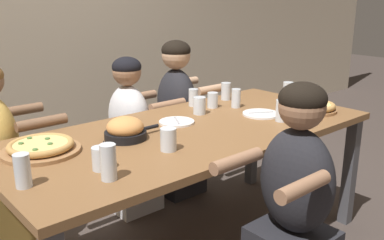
# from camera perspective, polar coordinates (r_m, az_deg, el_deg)

# --- Properties ---
(dining_table) EXTENTS (2.13, 0.97, 0.77)m
(dining_table) POSITION_cam_1_polar(r_m,az_deg,el_deg) (2.40, 0.00, -2.92)
(dining_table) COLOR brown
(dining_table) RESTS_ON ground
(pizza_board_main) EXTENTS (0.37, 0.37, 0.05)m
(pizza_board_main) POSITION_cam_1_polar(r_m,az_deg,el_deg) (2.13, -19.50, -3.43)
(pizza_board_main) COLOR #996B42
(pizza_board_main) RESTS_ON dining_table
(pizza_board_second) EXTENTS (0.29, 0.29, 0.06)m
(pizza_board_second) POSITION_cam_1_polar(r_m,az_deg,el_deg) (2.83, 15.92, 1.70)
(pizza_board_second) COLOR #996B42
(pizza_board_second) RESTS_ON dining_table
(skillet_bowl) EXTENTS (0.31, 0.22, 0.12)m
(skillet_bowl) POSITION_cam_1_polar(r_m,az_deg,el_deg) (2.21, -8.86, -1.29)
(skillet_bowl) COLOR black
(skillet_bowl) RESTS_ON dining_table
(empty_plate_a) EXTENTS (0.21, 0.21, 0.02)m
(empty_plate_a) POSITION_cam_1_polar(r_m,az_deg,el_deg) (2.48, -2.05, -0.25)
(empty_plate_a) COLOR white
(empty_plate_a) RESTS_ON dining_table
(empty_plate_b) EXTENTS (0.23, 0.23, 0.02)m
(empty_plate_b) POSITION_cam_1_polar(r_m,az_deg,el_deg) (2.68, 9.19, 0.81)
(empty_plate_b) COLOR white
(empty_plate_b) RESTS_ON dining_table
(cocktail_glass_blue) EXTENTS (0.07, 0.07, 0.13)m
(cocktail_glass_blue) POSITION_cam_1_polar(r_m,az_deg,el_deg) (1.85, -12.08, -5.18)
(cocktail_glass_blue) COLOR silver
(cocktail_glass_blue) RESTS_ON dining_table
(drinking_glass_a) EXTENTS (0.07, 0.07, 0.13)m
(drinking_glass_a) POSITION_cam_1_polar(r_m,az_deg,el_deg) (2.55, 11.84, 1.08)
(drinking_glass_a) COLOR silver
(drinking_glass_a) RESTS_ON dining_table
(drinking_glass_b) EXTENTS (0.06, 0.06, 0.12)m
(drinking_glass_b) POSITION_cam_1_polar(r_m,az_deg,el_deg) (2.85, 0.19, 2.88)
(drinking_glass_b) COLOR silver
(drinking_glass_b) RESTS_ON dining_table
(drinking_glass_c) EXTENTS (0.07, 0.07, 0.10)m
(drinking_glass_c) POSITION_cam_1_polar(r_m,az_deg,el_deg) (2.81, 2.77, 2.54)
(drinking_glass_c) COLOR silver
(drinking_glass_c) RESTS_ON dining_table
(drinking_glass_d) EXTENTS (0.07, 0.07, 0.13)m
(drinking_glass_d) POSITION_cam_1_polar(r_m,az_deg,el_deg) (3.07, 12.68, 3.75)
(drinking_glass_d) COLOR silver
(drinking_glass_d) RESTS_ON dining_table
(drinking_glass_e) EXTENTS (0.08, 0.08, 0.11)m
(drinking_glass_e) POSITION_cam_1_polar(r_m,az_deg,el_deg) (2.03, -3.17, -2.78)
(drinking_glass_e) COLOR silver
(drinking_glass_e) RESTS_ON dining_table
(drinking_glass_f) EXTENTS (0.06, 0.06, 0.13)m
(drinking_glass_f) POSITION_cam_1_polar(r_m,az_deg,el_deg) (1.77, -21.64, -6.49)
(drinking_glass_f) COLOR silver
(drinking_glass_f) RESTS_ON dining_table
(drinking_glass_g) EXTENTS (0.07, 0.07, 0.15)m
(drinking_glass_g) POSITION_cam_1_polar(r_m,az_deg,el_deg) (1.74, -11.07, -5.84)
(drinking_glass_g) COLOR silver
(drinking_glass_g) RESTS_ON dining_table
(drinking_glass_h) EXTENTS (0.07, 0.07, 0.12)m
(drinking_glass_h) POSITION_cam_1_polar(r_m,az_deg,el_deg) (3.03, 4.55, 3.75)
(drinking_glass_h) COLOR silver
(drinking_glass_h) RESTS_ON dining_table
(drinking_glass_i) EXTENTS (0.06, 0.06, 0.12)m
(drinking_glass_i) POSITION_cam_1_polar(r_m,az_deg,el_deg) (2.82, 5.88, 2.73)
(drinking_glass_i) COLOR silver
(drinking_glass_i) RESTS_ON dining_table
(drinking_glass_j) EXTENTS (0.08, 0.08, 0.11)m
(drinking_glass_j) POSITION_cam_1_polar(r_m,az_deg,el_deg) (2.65, 0.99, 1.79)
(drinking_glass_j) COLOR silver
(drinking_glass_j) RESTS_ON dining_table
(diner_far_midright) EXTENTS (0.51, 0.40, 1.18)m
(diner_far_midright) POSITION_cam_1_polar(r_m,az_deg,el_deg) (3.24, -1.99, -0.48)
(diner_far_midright) COLOR #232328
(diner_far_midright) RESTS_ON ground
(diner_far_left) EXTENTS (0.51, 0.40, 1.13)m
(diner_far_left) POSITION_cam_1_polar(r_m,az_deg,el_deg) (2.68, -24.19, -6.49)
(diner_far_left) COLOR gold
(diner_far_left) RESTS_ON ground
(diner_far_center) EXTENTS (0.51, 0.40, 1.09)m
(diner_far_center) POSITION_cam_1_polar(r_m,az_deg,el_deg) (3.02, -8.22, -2.87)
(diner_far_center) COLOR silver
(diner_far_center) RESTS_ON ground
(diner_near_center) EXTENTS (0.51, 0.40, 1.14)m
(diner_near_center) POSITION_cam_1_polar(r_m,az_deg,el_deg) (2.03, 13.39, -12.33)
(diner_near_center) COLOR #232328
(diner_near_center) RESTS_ON ground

